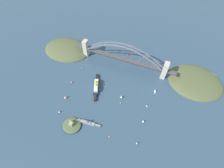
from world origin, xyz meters
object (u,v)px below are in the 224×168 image
at_px(ocean_liner, 96,86).
at_px(small_boat_9, 147,106).
at_px(small_boat_7, 120,103).
at_px(small_boat_8, 82,69).
at_px(fort_island_mid_harbor, 72,125).
at_px(harbor_arch_bridge, 123,58).
at_px(seaplane_taxiing_near_bridge, 128,55).
at_px(small_boat_1, 65,97).
at_px(naval_cruiser, 87,122).
at_px(small_boat_6, 155,91).
at_px(small_boat_3, 143,121).
at_px(small_boat_10, 59,111).
at_px(small_boat_0, 137,143).
at_px(small_boat_4, 121,97).
at_px(small_boat_2, 71,82).
at_px(small_boat_5, 109,137).

bearing_deg(ocean_liner, small_boat_9, 178.16).
bearing_deg(small_boat_7, small_boat_8, -24.72).
height_order(ocean_liner, small_boat_9, ocean_liner).
relative_size(fort_island_mid_harbor, small_boat_7, 4.94).
distance_m(harbor_arch_bridge, seaplane_taxiing_near_bridge, 53.02).
distance_m(harbor_arch_bridge, small_boat_1, 182.54).
distance_m(naval_cruiser, small_boat_6, 183.12).
xyz_separation_m(naval_cruiser, small_boat_3, (-114.20, -49.32, 1.66)).
height_order(small_boat_8, small_boat_10, small_boat_10).
bearing_deg(small_boat_8, seaplane_taxiing_near_bridge, -134.34).
height_order(ocean_liner, small_boat_0, ocean_liner).
xyz_separation_m(small_boat_4, small_boat_10, (118.00, 90.73, -1.72)).
relative_size(small_boat_2, small_boat_5, 1.26).
bearing_deg(seaplane_taxiing_near_bridge, harbor_arch_bridge, 88.08).
bearing_deg(small_boat_0, small_boat_10, -0.12).
bearing_deg(small_boat_9, small_boat_0, 92.68).
bearing_deg(small_boat_7, ocean_liner, -15.66).
bearing_deg(small_boat_3, small_boat_9, -85.53).
height_order(small_boat_2, small_boat_5, small_boat_2).
xyz_separation_m(small_boat_4, small_boat_7, (-2.54, 15.66, -4.83)).
bearing_deg(small_boat_4, small_boat_9, -179.70).
relative_size(naval_cruiser, small_boat_1, 5.13).
bearing_deg(seaplane_taxiing_near_bridge, small_boat_1, 65.63).
relative_size(naval_cruiser, fort_island_mid_harbor, 1.61).
height_order(harbor_arch_bridge, small_boat_7, harbor_arch_bridge).
bearing_deg(small_boat_2, small_boat_0, 157.35).
relative_size(naval_cruiser, small_boat_8, 6.98).
height_order(harbor_arch_bridge, small_boat_6, harbor_arch_bridge).
xyz_separation_m(seaplane_taxiing_near_bridge, small_boat_4, (-33.48, 150.23, 3.85)).
xyz_separation_m(seaplane_taxiing_near_bridge, small_boat_6, (-104.88, 101.18, 2.91)).
relative_size(harbor_arch_bridge, small_boat_6, 27.08).
bearing_deg(small_boat_0, small_boat_1, -11.25).
bearing_deg(small_boat_4, harbor_arch_bridge, -71.44).
height_order(small_boat_3, small_boat_5, small_boat_3).
bearing_deg(fort_island_mid_harbor, small_boat_9, -141.79).
relative_size(fort_island_mid_harbor, small_boat_1, 3.19).
bearing_deg(small_boat_5, small_boat_1, -19.19).
bearing_deg(small_boat_8, ocean_liner, 146.47).
bearing_deg(small_boat_4, seaplane_taxiing_near_bridge, -77.44).
xyz_separation_m(small_boat_5, small_boat_6, (-61.27, -148.96, 3.90)).
bearing_deg(small_boat_7, fort_island_mid_harbor, 50.16).
bearing_deg(small_boat_4, fort_island_mid_harbor, 55.39).
height_order(harbor_arch_bridge, small_boat_5, harbor_arch_bridge).
xyz_separation_m(naval_cruiser, fort_island_mid_harbor, (26.76, 18.19, 0.72)).
relative_size(small_boat_5, small_boat_6, 0.69).
bearing_deg(small_boat_2, small_boat_5, 147.37).
height_order(small_boat_6, small_boat_8, small_boat_6).
bearing_deg(small_boat_9, small_boat_6, -99.60).
height_order(ocean_liner, small_boat_1, ocean_liner).
bearing_deg(naval_cruiser, small_boat_9, -140.89).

